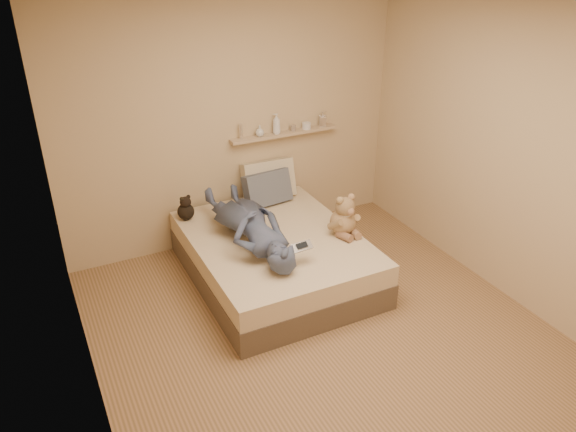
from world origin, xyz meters
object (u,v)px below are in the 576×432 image
person (250,225)px  wall_shelf (284,134)px  bed (275,257)px  teddy_bear (344,218)px  pillow_grey (267,188)px  dark_plush (186,209)px  pillow_cream (268,179)px  game_console (302,246)px

person → wall_shelf: (0.79, 0.88, 0.48)m
bed → teddy_bear: size_ratio=4.63×
pillow_grey → dark_plush: bearing=178.3°
pillow_cream → person: size_ratio=0.38×
dark_plush → wall_shelf: wall_shelf is taller
teddy_bear → dark_plush: teddy_bear is taller
pillow_grey → person: (-0.48, -0.66, 0.00)m
dark_plush → pillow_grey: (0.88, -0.03, 0.06)m
dark_plush → bed: bearing=-48.6°
pillow_cream → wall_shelf: wall_shelf is taller
teddy_bear → person: teddy_bear is taller
game_console → pillow_cream: pillow_cream is taller
dark_plush → pillow_cream: bearing=6.8°
bed → dark_plush: dark_plush is taller
game_console → pillow_cream: 1.39m
pillow_cream → wall_shelf: bearing=19.1°
pillow_cream → teddy_bear: bearing=-75.1°
bed → pillow_cream: (0.32, 0.83, 0.43)m
bed → pillow_grey: size_ratio=3.80×
pillow_grey → person: size_ratio=0.34×
bed → person: person is taller
dark_plush → person: bearing=-60.2°
bed → game_console: 0.66m
teddy_bear → pillow_cream: 1.11m
bed → person: 0.47m
pillow_grey → bed: bearing=-109.5°
bed → wall_shelf: bearing=58.8°
bed → game_console: size_ratio=9.64×
game_console → teddy_bear: teddy_bear is taller
bed → pillow_grey: (0.24, 0.69, 0.40)m
game_console → teddy_bear: bearing=25.4°
game_console → wall_shelf: wall_shelf is taller
person → wall_shelf: 1.27m
pillow_cream → person: (-0.56, -0.80, -0.03)m
dark_plush → pillow_grey: size_ratio=0.52×
game_console → dark_plush: dark_plush is taller
teddy_bear → person: size_ratio=0.28×
pillow_grey → wall_shelf: wall_shelf is taller
teddy_bear → wall_shelf: 1.25m
dark_plush → person: (0.39, -0.69, 0.06)m
game_console → dark_plush: 1.40m
game_console → person: (-0.24, 0.55, 0.00)m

